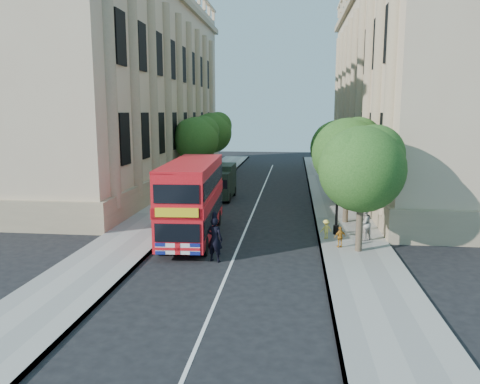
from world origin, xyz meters
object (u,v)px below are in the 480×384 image
(box_van, at_px, (221,183))
(police_constable, at_px, (215,239))
(woman_pedestrian, at_px, (364,223))
(double_decker_bus, at_px, (193,197))
(lamp_post, at_px, (337,191))

(box_van, height_order, police_constable, box_van)
(police_constable, distance_m, woman_pedestrian, 8.16)
(double_decker_bus, bearing_deg, lamp_post, 5.70)
(woman_pedestrian, bearing_deg, box_van, -92.54)
(lamp_post, relative_size, double_decker_bus, 0.59)
(box_van, relative_size, woman_pedestrian, 2.62)
(lamp_post, distance_m, box_van, 12.91)
(woman_pedestrian, bearing_deg, double_decker_bus, -40.83)
(police_constable, bearing_deg, woman_pedestrian, -132.80)
(double_decker_bus, height_order, police_constable, double_decker_bus)
(woman_pedestrian, bearing_deg, lamp_post, -78.82)
(double_decker_bus, xyz_separation_m, box_van, (-0.30, 11.34, -0.93))
(double_decker_bus, xyz_separation_m, police_constable, (1.82, -3.80, -1.20))
(double_decker_bus, relative_size, woman_pedestrian, 5.01)
(box_van, distance_m, woman_pedestrian, 14.46)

